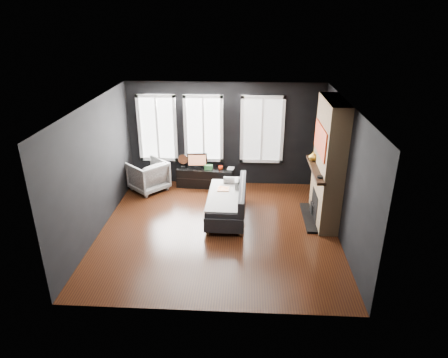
# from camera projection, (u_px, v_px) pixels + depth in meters

# --- Properties ---
(floor) EXTENTS (5.00, 5.00, 0.00)m
(floor) POSITION_uv_depth(u_px,v_px,m) (219.00, 229.00, 8.55)
(floor) COLOR black
(floor) RESTS_ON ground
(ceiling) EXTENTS (5.00, 5.00, 0.00)m
(ceiling) POSITION_uv_depth(u_px,v_px,m) (218.00, 105.00, 7.47)
(ceiling) COLOR white
(ceiling) RESTS_ON ground
(wall_back) EXTENTS (5.00, 0.02, 2.70)m
(wall_back) POSITION_uv_depth(u_px,v_px,m) (225.00, 135.00, 10.30)
(wall_back) COLOR black
(wall_back) RESTS_ON ground
(wall_left) EXTENTS (0.02, 5.00, 2.70)m
(wall_left) POSITION_uv_depth(u_px,v_px,m) (96.00, 168.00, 8.14)
(wall_left) COLOR black
(wall_left) RESTS_ON ground
(wall_right) EXTENTS (0.02, 5.00, 2.70)m
(wall_right) POSITION_uv_depth(u_px,v_px,m) (344.00, 174.00, 7.88)
(wall_right) COLOR black
(wall_right) RESTS_ON ground
(windows) EXTENTS (4.00, 0.16, 1.76)m
(windows) POSITION_uv_depth(u_px,v_px,m) (207.00, 95.00, 9.88)
(windows) COLOR white
(windows) RESTS_ON wall_back
(fireplace) EXTENTS (0.70, 1.62, 2.70)m
(fireplace) POSITION_uv_depth(u_px,v_px,m) (328.00, 163.00, 8.44)
(fireplace) COLOR #93724C
(fireplace) RESTS_ON floor
(sofa) EXTENTS (0.94, 1.84, 0.78)m
(sofa) POSITION_uv_depth(u_px,v_px,m) (227.00, 201.00, 8.93)
(sofa) COLOR black
(sofa) RESTS_ON floor
(stripe_pillow) EXTENTS (0.09, 0.34, 0.33)m
(stripe_pillow) POSITION_uv_depth(u_px,v_px,m) (236.00, 186.00, 9.23)
(stripe_pillow) COLOR gray
(stripe_pillow) RESTS_ON sofa
(armchair) EXTENTS (1.14, 1.15, 0.86)m
(armchair) POSITION_uv_depth(u_px,v_px,m) (148.00, 174.00, 10.23)
(armchair) COLOR silver
(armchair) RESTS_ON floor
(media_console) EXTENTS (1.50, 0.57, 0.50)m
(media_console) POSITION_uv_depth(u_px,v_px,m) (205.00, 177.00, 10.52)
(media_console) COLOR black
(media_console) RESTS_ON floor
(monitor) EXTENTS (0.53, 0.15, 0.47)m
(monitor) POSITION_uv_depth(u_px,v_px,m) (197.00, 160.00, 10.34)
(monitor) COLOR black
(monitor) RESTS_ON media_console
(desk_fan) EXTENTS (0.27, 0.27, 0.37)m
(desk_fan) POSITION_uv_depth(u_px,v_px,m) (183.00, 161.00, 10.42)
(desk_fan) COLOR #A3A3A3
(desk_fan) RESTS_ON media_console
(mug) EXTENTS (0.14, 0.12, 0.12)m
(mug) POSITION_uv_depth(u_px,v_px,m) (221.00, 167.00, 10.33)
(mug) COLOR #F53D14
(mug) RESTS_ON media_console
(book) EXTENTS (0.17, 0.04, 0.23)m
(book) POSITION_uv_depth(u_px,v_px,m) (228.00, 164.00, 10.37)
(book) COLOR #B5AA8F
(book) RESTS_ON media_console
(storage_box) EXTENTS (0.21, 0.14, 0.11)m
(storage_box) POSITION_uv_depth(u_px,v_px,m) (209.00, 167.00, 10.35)
(storage_box) COLOR #337738
(storage_box) RESTS_ON media_console
(mantel_vase) EXTENTS (0.26, 0.26, 0.20)m
(mantel_vase) POSITION_uv_depth(u_px,v_px,m) (313.00, 156.00, 8.87)
(mantel_vase) COLOR gold
(mantel_vase) RESTS_ON fireplace
(mantel_clock) EXTENTS (0.17, 0.17, 0.04)m
(mantel_clock) POSITION_uv_depth(u_px,v_px,m) (320.00, 177.00, 7.99)
(mantel_clock) COLOR black
(mantel_clock) RESTS_ON fireplace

